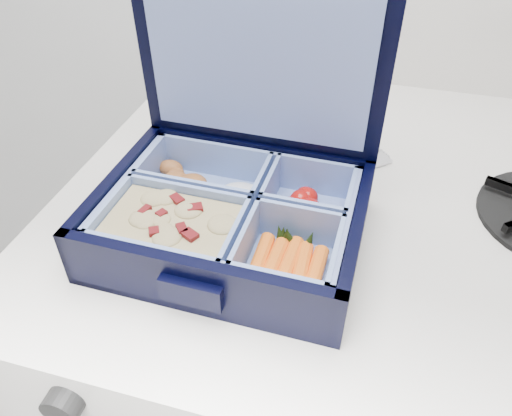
% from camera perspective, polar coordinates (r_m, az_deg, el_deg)
% --- Properties ---
extents(stove, '(0.64, 0.64, 0.96)m').
position_cam_1_polar(stove, '(0.96, 7.66, -20.49)').
color(stove, silver).
rests_on(stove, floor).
extents(bento_box, '(0.25, 0.20, 0.06)m').
position_cam_1_polar(bento_box, '(0.48, -2.83, -1.09)').
color(bento_box, black).
rests_on(bento_box, stove).
extents(burner_grate_rear, '(0.19, 0.19, 0.02)m').
position_cam_1_polar(burner_grate_rear, '(0.81, -1.35, 15.29)').
color(burner_grate_rear, black).
rests_on(burner_grate_rear, stove).
extents(fork, '(0.15, 0.14, 0.01)m').
position_cam_1_polar(fork, '(0.58, 6.98, 3.34)').
color(fork, silver).
rests_on(fork, stove).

